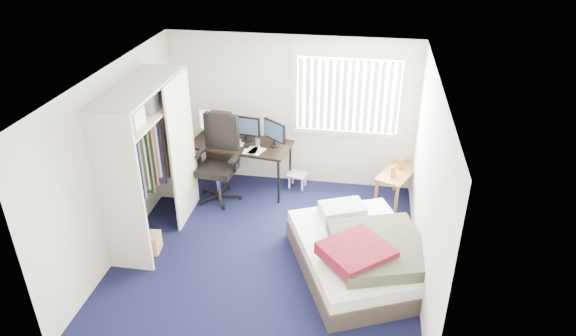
% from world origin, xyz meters
% --- Properties ---
extents(ground, '(4.20, 4.20, 0.00)m').
position_xyz_m(ground, '(0.00, 0.00, 0.00)').
color(ground, black).
rests_on(ground, ground).
extents(room_shell, '(4.20, 4.20, 4.20)m').
position_xyz_m(room_shell, '(0.00, 0.00, 1.51)').
color(room_shell, silver).
rests_on(room_shell, ground).
extents(window_assembly, '(1.72, 0.09, 1.32)m').
position_xyz_m(window_assembly, '(0.90, 2.04, 1.60)').
color(window_assembly, white).
rests_on(window_assembly, ground).
extents(closet, '(0.64, 1.84, 2.22)m').
position_xyz_m(closet, '(-1.67, 0.27, 1.35)').
color(closet, beige).
rests_on(closet, ground).
extents(desk, '(1.71, 0.97, 1.26)m').
position_xyz_m(desk, '(-0.77, 1.75, 0.82)').
color(desk, black).
rests_on(desk, ground).
extents(office_chair, '(0.73, 0.73, 1.41)m').
position_xyz_m(office_chair, '(-1.03, 1.36, 0.54)').
color(office_chair, black).
rests_on(office_chair, ground).
extents(footstool, '(0.35, 0.30, 0.25)m').
position_xyz_m(footstool, '(0.14, 1.85, 0.20)').
color(footstool, white).
rests_on(footstool, ground).
extents(nightstand, '(0.72, 0.92, 0.74)m').
position_xyz_m(nightstand, '(1.75, 1.60, 0.50)').
color(nightstand, brown).
rests_on(nightstand, ground).
extents(bed, '(2.13, 2.39, 0.65)m').
position_xyz_m(bed, '(1.28, -0.18, 0.28)').
color(bed, '#3B322A').
rests_on(bed, ground).
extents(pine_box, '(0.38, 0.30, 0.27)m').
position_xyz_m(pine_box, '(-1.65, -0.22, 0.13)').
color(pine_box, tan).
rests_on(pine_box, ground).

